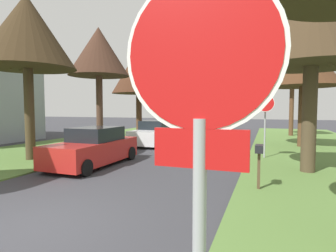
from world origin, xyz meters
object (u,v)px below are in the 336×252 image
Objects in this scene: parked_sedan_white at (155,134)px; street_tree_right_mid_b at (303,65)px; parked_sedan_red at (94,148)px; curbside_mailbox at (259,154)px; street_tree_left_mid_a at (27,32)px; parked_sedan_green at (204,123)px; street_tree_left_far at (139,71)px; stop_sign_far at (265,112)px; street_tree_left_mid_b at (99,53)px; street_tree_right_mid_a at (312,26)px; parked_sedan_navy at (182,128)px; street_tree_right_far at (293,62)px; stop_sign_near at (200,139)px.

street_tree_right_mid_b is at bearing 13.00° from parked_sedan_white.
curbside_mailbox is (6.55, -1.34, 0.33)m from parked_sedan_red.
street_tree_right_mid_b is 15.03m from street_tree_left_mid_a.
parked_sedan_green is at bearing 106.58° from curbside_mailbox.
parked_sedan_green is at bearing 63.79° from street_tree_left_far.
street_tree_left_far is at bearing 142.82° from stop_sign_far.
parked_sedan_red is at bearing -57.97° from street_tree_left_mid_b.
street_tree_left_mid_a is 11.01m from curbside_mailbox.
street_tree_left_far is (-11.95, 10.38, 0.32)m from street_tree_right_mid_a.
parked_sedan_red is at bearing -134.52° from street_tree_right_mid_b.
stop_sign_far reaches higher than parked_sedan_green.
parked_sedan_navy is at bearing 90.69° from parked_sedan_red.
parked_sedan_navy is at bearing 90.27° from parked_sedan_white.
parked_sedan_white is 6.07m from parked_sedan_navy.
parked_sedan_green is at bearing 127.38° from street_tree_right_mid_b.
stop_sign_far is 4.24m from street_tree_right_mid_a.
street_tree_left_mid_a reaches higher than parked_sedan_white.
street_tree_left_mid_b is (-0.20, 5.76, 0.23)m from street_tree_left_mid_a.
street_tree_left_mid_a is at bearing -178.45° from parked_sedan_red.
street_tree_left_mid_a reaches higher than parked_sedan_red.
street_tree_right_far is (2.02, 11.96, 4.07)m from stop_sign_far.
stop_sign_near is 10.48m from parked_sedan_red.
street_tree_right_far reaches higher than street_tree_right_mid_a.
street_tree_right_far is at bearing -25.40° from parked_sedan_green.
street_tree_left_far is (-0.43, 12.01, -0.14)m from street_tree_left_mid_a.
street_tree_right_mid_b is at bearing -52.62° from parked_sedan_green.
stop_sign_near is 22.76m from street_tree_left_far.
parked_sedan_red is (3.78, -11.92, -4.86)m from street_tree_left_far.
street_tree_left_far reaches higher than street_tree_right_mid_a.
stop_sign_far is at bearing 88.95° from curbside_mailbox.
street_tree_right_mid_a is at bearing -40.99° from street_tree_left_far.
street_tree_right_mid_a is 0.90× the size of street_tree_left_mid_b.
street_tree_right_far is at bearing 83.03° from curbside_mailbox.
street_tree_right_far is 13.85m from parked_sedan_white.
street_tree_right_mid_a reaches higher than parked_sedan_navy.
stop_sign_near reaches higher than parked_sedan_red.
street_tree_right_far reaches higher than street_tree_right_mid_b.
street_tree_left_mid_a is 21.00m from parked_sedan_green.
parked_sedan_navy is (3.62, 0.96, -4.86)m from street_tree_left_far.
street_tree_left_mid_a is 12.02m from street_tree_left_far.
street_tree_right_mid_a is (1.74, 9.67, 3.07)m from stop_sign_near.
parked_sedan_red is 1.00× the size of parked_sedan_navy.
street_tree_right_mid_b is 1.41× the size of parked_sedan_navy.
street_tree_left_far is at bearing 125.57° from parked_sedan_white.
street_tree_right_mid_b is at bearing -89.67° from street_tree_right_far.
street_tree_left_mid_a is 0.98× the size of street_tree_left_far.
parked_sedan_navy is at bearing 126.27° from street_tree_right_mid_a.
parked_sedan_red is (-6.44, 8.13, -1.48)m from stop_sign_near.
parked_sedan_white is (-6.56, 14.95, -1.48)m from stop_sign_near.
street_tree_right_mid_b is 0.83× the size of street_tree_left_mid_b.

